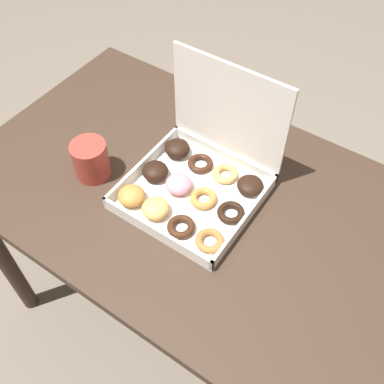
% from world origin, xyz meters
% --- Properties ---
extents(ground_plane, '(8.00, 8.00, 0.00)m').
position_xyz_m(ground_plane, '(0.00, 0.00, 0.00)').
color(ground_plane, '#6B6054').
extents(dining_table, '(1.20, 0.76, 0.78)m').
position_xyz_m(dining_table, '(0.00, 0.00, 0.66)').
color(dining_table, '#38281E').
rests_on(dining_table, ground_plane).
extents(donut_box, '(0.33, 0.33, 0.31)m').
position_xyz_m(donut_box, '(0.01, 0.02, 0.83)').
color(donut_box, silver).
rests_on(donut_box, dining_table).
extents(coffee_mug, '(0.09, 0.09, 0.11)m').
position_xyz_m(coffee_mug, '(-0.25, -0.10, 0.83)').
color(coffee_mug, '#A3382D').
rests_on(coffee_mug, dining_table).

